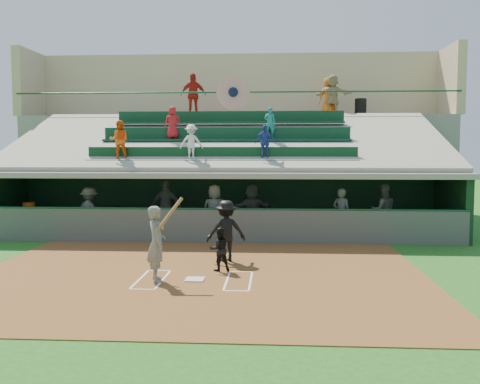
# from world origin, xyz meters

# --- Properties ---
(ground) EXTENTS (100.00, 100.00, 0.00)m
(ground) POSITION_xyz_m (0.00, 0.00, 0.00)
(ground) COLOR #1D5718
(ground) RESTS_ON ground
(dirt_slab) EXTENTS (11.00, 9.00, 0.02)m
(dirt_slab) POSITION_xyz_m (0.00, 0.50, 0.01)
(dirt_slab) COLOR brown
(dirt_slab) RESTS_ON ground
(home_plate) EXTENTS (0.43, 0.43, 0.03)m
(home_plate) POSITION_xyz_m (0.00, 0.00, 0.04)
(home_plate) COLOR silver
(home_plate) RESTS_ON dirt_slab
(batters_box_chalk) EXTENTS (2.65, 1.85, 0.01)m
(batters_box_chalk) POSITION_xyz_m (0.00, 0.00, 0.02)
(batters_box_chalk) COLOR white
(batters_box_chalk) RESTS_ON dirt_slab
(dugout_floor) EXTENTS (16.00, 3.50, 0.04)m
(dugout_floor) POSITION_xyz_m (0.00, 6.75, 0.02)
(dugout_floor) COLOR #99968B
(dugout_floor) RESTS_ON ground
(concourse_slab) EXTENTS (20.00, 3.00, 4.60)m
(concourse_slab) POSITION_xyz_m (0.00, 13.50, 2.30)
(concourse_slab) COLOR gray
(concourse_slab) RESTS_ON ground
(grandstand) EXTENTS (20.40, 10.40, 7.80)m
(grandstand) POSITION_xyz_m (-0.01, 10.52, 2.26)
(grandstand) COLOR #4E534E
(grandstand) RESTS_ON ground
(batter_at_plate) EXTENTS (0.94, 0.79, 1.95)m
(batter_at_plate) POSITION_xyz_m (-0.86, -0.13, 0.90)
(batter_at_plate) COLOR #5C5E59
(batter_at_plate) RESTS_ON dirt_slab
(catcher) EXTENTS (0.64, 0.57, 1.09)m
(catcher) POSITION_xyz_m (0.47, 1.00, 0.56)
(catcher) COLOR black
(catcher) RESTS_ON dirt_slab
(home_umpire) EXTENTS (1.19, 0.88, 1.66)m
(home_umpire) POSITION_xyz_m (0.54, 2.18, 0.85)
(home_umpire) COLOR black
(home_umpire) RESTS_ON dirt_slab
(dugout_bench) EXTENTS (15.78, 2.57, 0.48)m
(dugout_bench) POSITION_xyz_m (-0.24, 7.96, 0.28)
(dugout_bench) COLOR brown
(dugout_bench) RESTS_ON dugout_floor
(white_table) EXTENTS (0.95, 0.82, 0.71)m
(white_table) POSITION_xyz_m (-6.93, 6.32, 0.39)
(white_table) COLOR silver
(white_table) RESTS_ON dugout_floor
(water_cooler) EXTENTS (0.42, 0.42, 0.42)m
(water_cooler) POSITION_xyz_m (-6.90, 6.32, 0.96)
(water_cooler) COLOR #D1550C
(water_cooler) RESTS_ON white_table
(dugout_player_a) EXTENTS (1.25, 0.99, 1.69)m
(dugout_player_a) POSITION_xyz_m (-4.60, 6.04, 0.88)
(dugout_player_a) COLOR #575A55
(dugout_player_a) RESTS_ON dugout_floor
(dugout_player_b) EXTENTS (1.18, 0.63, 1.91)m
(dugout_player_b) POSITION_xyz_m (-2.02, 6.82, 1.00)
(dugout_player_b) COLOR #555753
(dugout_player_b) RESTS_ON dugout_floor
(dugout_player_c) EXTENTS (0.92, 0.64, 1.81)m
(dugout_player_c) POSITION_xyz_m (-0.18, 5.97, 0.95)
(dugout_player_c) COLOR #585B56
(dugout_player_c) RESTS_ON dugout_floor
(dugout_player_d) EXTENTS (1.72, 1.25, 1.80)m
(dugout_player_d) POSITION_xyz_m (1.06, 6.75, 0.94)
(dugout_player_d) COLOR #51534E
(dugout_player_d) RESTS_ON dugout_floor
(dugout_player_e) EXTENTS (0.74, 0.67, 1.71)m
(dugout_player_e) POSITION_xyz_m (4.12, 6.00, 0.89)
(dugout_player_e) COLOR #575A55
(dugout_player_e) RESTS_ON dugout_floor
(dugout_player_f) EXTENTS (0.95, 0.77, 1.84)m
(dugout_player_f) POSITION_xyz_m (5.56, 6.24, 0.96)
(dugout_player_f) COLOR #525550
(dugout_player_f) RESTS_ON dugout_floor
(trash_bin) EXTENTS (0.53, 0.53, 0.80)m
(trash_bin) POSITION_xyz_m (5.86, 13.29, 5.00)
(trash_bin) COLOR black
(trash_bin) RESTS_ON concourse_slab
(concourse_staff_a) EXTENTS (1.26, 0.71, 2.02)m
(concourse_staff_a) POSITION_xyz_m (-1.96, 13.11, 5.61)
(concourse_staff_a) COLOR #A61E13
(concourse_staff_a) RESTS_ON concourse_slab
(concourse_staff_b) EXTENTS (0.98, 0.75, 1.79)m
(concourse_staff_b) POSITION_xyz_m (4.36, 13.17, 5.50)
(concourse_staff_b) COLOR #D75C0C
(concourse_staff_b) RESTS_ON concourse_slab
(concourse_staff_c) EXTENTS (1.81, 1.18, 1.87)m
(concourse_staff_c) POSITION_xyz_m (4.53, 12.94, 5.53)
(concourse_staff_c) COLOR tan
(concourse_staff_c) RESTS_ON concourse_slab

